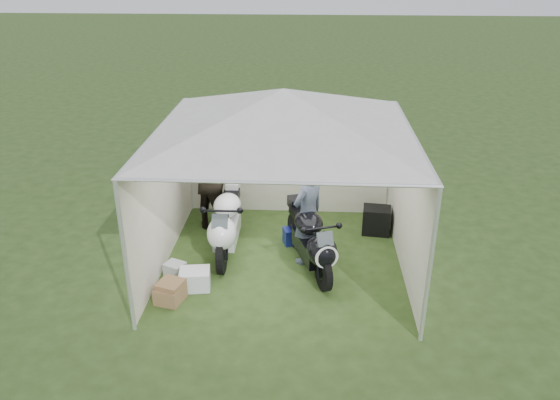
# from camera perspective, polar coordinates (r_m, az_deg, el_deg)

# --- Properties ---
(ground) EXTENTS (80.00, 80.00, 0.00)m
(ground) POSITION_cam_1_polar(r_m,az_deg,el_deg) (9.49, 0.33, -6.35)
(ground) COLOR #283E16
(ground) RESTS_ON ground
(canopy_tent) EXTENTS (5.66, 5.66, 3.00)m
(canopy_tent) POSITION_cam_1_polar(r_m,az_deg,el_deg) (8.49, 0.38, 8.84)
(canopy_tent) COLOR silver
(canopy_tent) RESTS_ON ground
(motorcycle_white) EXTENTS (0.49, 2.16, 1.06)m
(motorcycle_white) POSITION_cam_1_polar(r_m,az_deg,el_deg) (9.50, -5.62, -2.35)
(motorcycle_white) COLOR black
(motorcycle_white) RESTS_ON ground
(motorcycle_black) EXTENTS (0.93, 1.99, 1.02)m
(motorcycle_black) POSITION_cam_1_polar(r_m,az_deg,el_deg) (8.98, 3.31, -4.14)
(motorcycle_black) COLOR black
(motorcycle_black) RESTS_ON ground
(paddock_stand) EXTENTS (0.46, 0.36, 0.30)m
(paddock_stand) POSITION_cam_1_polar(r_m,az_deg,el_deg) (9.97, 1.54, -3.75)
(paddock_stand) COLOR #2230BD
(paddock_stand) RESTS_ON ground
(person_dark_jacket) EXTENTS (1.20, 1.09, 2.01)m
(person_dark_jacket) POSITION_cam_1_polar(r_m,az_deg,el_deg) (10.32, -7.16, 2.35)
(person_dark_jacket) COLOR black
(person_dark_jacket) RESTS_ON ground
(person_blue_jacket) EXTENTS (0.76, 0.77, 1.79)m
(person_blue_jacket) POSITION_cam_1_polar(r_m,az_deg,el_deg) (9.09, 2.95, -1.45)
(person_blue_jacket) COLOR slate
(person_blue_jacket) RESTS_ON ground
(equipment_box) EXTENTS (0.55, 0.46, 0.51)m
(equipment_box) POSITION_cam_1_polar(r_m,az_deg,el_deg) (10.44, 10.03, -2.10)
(equipment_box) COLOR black
(equipment_box) RESTS_ON ground
(crate_0) EXTENTS (0.52, 0.43, 0.32)m
(crate_0) POSITION_cam_1_polar(r_m,az_deg,el_deg) (8.81, -8.87, -8.17)
(crate_0) COLOR white
(crate_0) RESTS_ON ground
(crate_1) EXTENTS (0.46, 0.46, 0.32)m
(crate_1) POSITION_cam_1_polar(r_m,az_deg,el_deg) (8.58, -11.32, -9.30)
(crate_1) COLOR olive
(crate_1) RESTS_ON ground
(crate_2) EXTENTS (0.39, 0.36, 0.23)m
(crate_2) POSITION_cam_1_polar(r_m,az_deg,el_deg) (9.20, -10.90, -7.12)
(crate_2) COLOR #B1B6BA
(crate_2) RESTS_ON ground
(crate_3) EXTENTS (0.43, 0.35, 0.25)m
(crate_3) POSITION_cam_1_polar(r_m,az_deg,el_deg) (8.54, -11.65, -9.81)
(crate_3) COLOR olive
(crate_3) RESTS_ON ground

